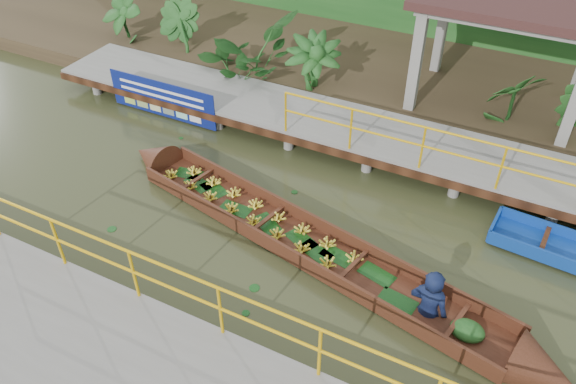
% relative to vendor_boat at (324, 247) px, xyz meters
% --- Properties ---
extents(ground, '(80.00, 80.00, 0.00)m').
position_rel_vendor_boat_xyz_m(ground, '(-1.28, 0.31, -0.28)').
color(ground, '#2D3319').
rests_on(ground, ground).
extents(land_strip, '(30.00, 8.00, 0.45)m').
position_rel_vendor_boat_xyz_m(land_strip, '(-1.28, 7.81, -0.05)').
color(land_strip, '#312518').
rests_on(land_strip, ground).
extents(far_dock, '(16.00, 2.06, 1.66)m').
position_rel_vendor_boat_xyz_m(far_dock, '(-1.26, 3.74, 0.20)').
color(far_dock, slate).
rests_on(far_dock, ground).
extents(pavilion, '(4.40, 3.00, 3.00)m').
position_rel_vendor_boat_xyz_m(pavilion, '(1.72, 6.61, 2.54)').
color(pavilion, slate).
rests_on(pavilion, ground).
extents(vendor_boat, '(10.10, 3.06, 2.33)m').
position_rel_vendor_boat_xyz_m(vendor_boat, '(0.00, 0.00, 0.00)').
color(vendor_boat, '#3A1D0F').
rests_on(vendor_boat, ground).
extents(blue_banner, '(3.18, 0.04, 0.99)m').
position_rel_vendor_boat_xyz_m(blue_banner, '(-5.79, 2.79, 0.28)').
color(blue_banner, navy).
rests_on(blue_banner, ground).
extents(tropical_plants, '(14.31, 1.31, 1.64)m').
position_rel_vendor_boat_xyz_m(tropical_plants, '(-3.03, 5.61, 0.99)').
color(tropical_plants, '#154216').
rests_on(tropical_plants, ground).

